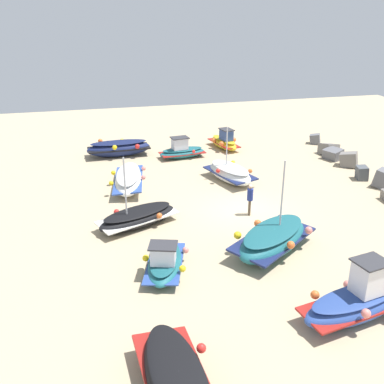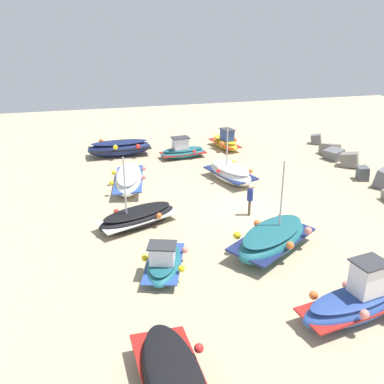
{
  "view_description": "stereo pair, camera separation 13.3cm",
  "coord_description": "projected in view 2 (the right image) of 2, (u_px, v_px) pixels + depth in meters",
  "views": [
    {
      "loc": [
        20.71,
        -8.21,
        10.2
      ],
      "look_at": [
        -1.17,
        -2.62,
        0.9
      ],
      "focal_mm": 41.64,
      "sensor_mm": 36.0,
      "label": 1
    },
    {
      "loc": [
        20.74,
        -8.08,
        10.2
      ],
      "look_at": [
        -1.17,
        -2.62,
        0.9
      ],
      "focal_mm": 41.64,
      "sensor_mm": 36.0,
      "label": 2
    }
  ],
  "objects": [
    {
      "name": "fishing_boat_0",
      "position": [
        272.0,
        239.0,
        20.01
      ],
      "size": [
        4.31,
        4.96,
        4.25
      ],
      "rotation": [
        0.0,
        0.0,
        5.33
      ],
      "color": "#1E6670",
      "rests_on": "ground_plane"
    },
    {
      "name": "fishing_boat_6",
      "position": [
        164.0,
        261.0,
        18.53
      ],
      "size": [
        3.73,
        2.41,
        1.5
      ],
      "rotation": [
        0.0,
        0.0,
        5.97
      ],
      "color": "#1E6670",
      "rests_on": "ground_plane"
    },
    {
      "name": "fishing_boat_4",
      "position": [
        230.0,
        173.0,
        28.31
      ],
      "size": [
        4.26,
        2.71,
        3.43
      ],
      "rotation": [
        0.0,
        0.0,
        0.29
      ],
      "color": "white",
      "rests_on": "ground_plane"
    },
    {
      "name": "fishing_boat_8",
      "position": [
        120.0,
        148.0,
        33.18
      ],
      "size": [
        2.3,
        4.77,
        1.18
      ],
      "rotation": [
        0.0,
        0.0,
        4.75
      ],
      "color": "navy",
      "rests_on": "ground_plane"
    },
    {
      "name": "fishing_boat_1",
      "position": [
        138.0,
        217.0,
        22.47
      ],
      "size": [
        3.04,
        4.53,
        3.81
      ],
      "rotation": [
        0.0,
        0.0,
        1.98
      ],
      "color": "black",
      "rests_on": "ground_plane"
    },
    {
      "name": "ground_plane",
      "position": [
        244.0,
        211.0,
        24.3
      ],
      "size": [
        58.34,
        58.34,
        0.0
      ],
      "primitive_type": "plane",
      "color": "tan"
    },
    {
      "name": "fishing_boat_9",
      "position": [
        356.0,
        302.0,
        15.62
      ],
      "size": [
        2.19,
        4.5,
        2.25
      ],
      "rotation": [
        0.0,
        0.0,
        1.75
      ],
      "color": "#2D4C9E",
      "rests_on": "ground_plane"
    },
    {
      "name": "fishing_boat_2",
      "position": [
        183.0,
        151.0,
        32.81
      ],
      "size": [
        1.72,
        3.58,
        1.58
      ],
      "rotation": [
        0.0,
        0.0,
        4.83
      ],
      "color": "#1E6670",
      "rests_on": "ground_plane"
    },
    {
      "name": "person_walking",
      "position": [
        250.0,
        198.0,
        23.45
      ],
      "size": [
        0.32,
        0.32,
        1.71
      ],
      "rotation": [
        0.0,
        0.0,
        1.16
      ],
      "color": "brown",
      "rests_on": "ground_plane"
    },
    {
      "name": "fishing_boat_3",
      "position": [
        129.0,
        179.0,
        27.31
      ],
      "size": [
        5.13,
        2.52,
        1.09
      ],
      "rotation": [
        0.0,
        0.0,
        2.98
      ],
      "color": "white",
      "rests_on": "ground_plane"
    },
    {
      "name": "fishing_boat_5",
      "position": [
        225.0,
        142.0,
        34.98
      ],
      "size": [
        3.57,
        1.91,
        1.63
      ],
      "rotation": [
        0.0,
        0.0,
        0.2
      ],
      "color": "gold",
      "rests_on": "ground_plane"
    }
  ]
}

